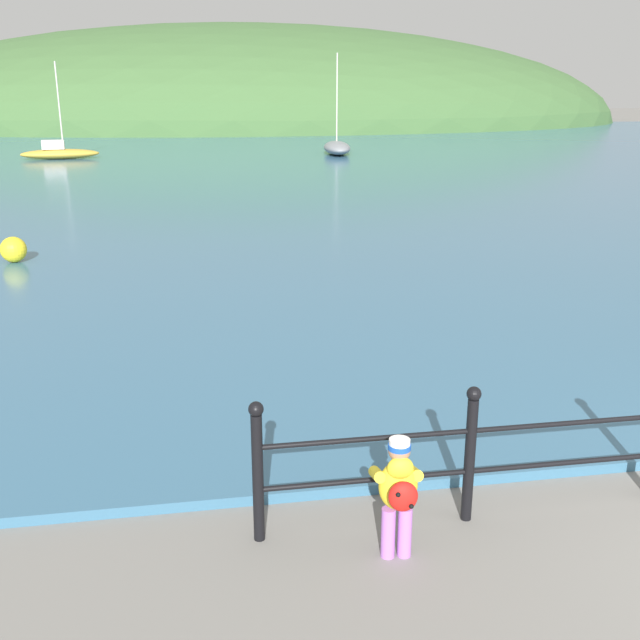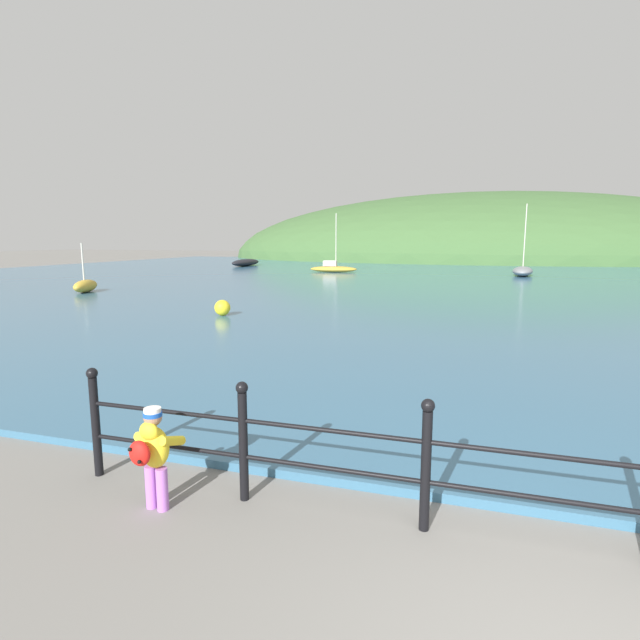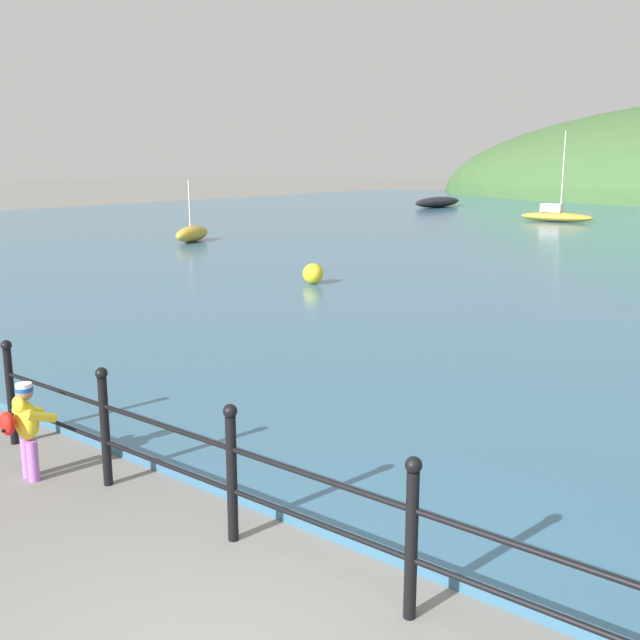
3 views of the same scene
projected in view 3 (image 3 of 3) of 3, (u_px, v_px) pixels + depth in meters
iron_railing at (313, 498)px, 5.68m from camera, size 8.88×0.12×1.21m
child_in_coat at (25, 422)px, 7.41m from camera, size 0.40×0.54×1.00m
boat_far_right at (556, 215)px, 36.90m from camera, size 3.64×1.43×4.37m
boat_blue_hull at (438, 202)px, 47.82m from camera, size 1.49×5.06×0.64m
boat_far_left at (192, 234)px, 28.02m from camera, size 1.41×2.24×2.29m
mooring_buoy at (313, 274)px, 18.61m from camera, size 0.51×0.51×0.51m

